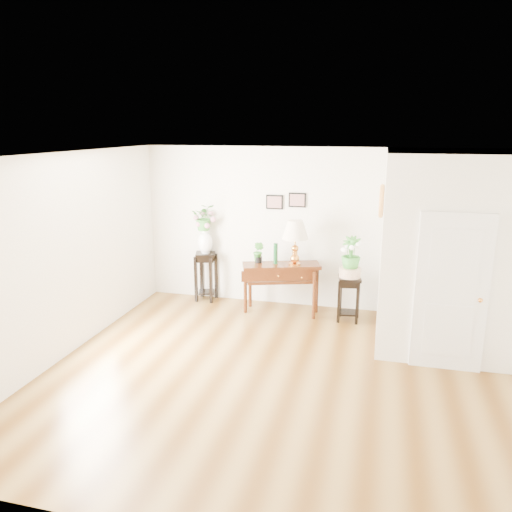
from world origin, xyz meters
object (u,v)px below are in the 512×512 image
(table_lamp, at_px, (295,245))
(plant_stand_b, at_px, (349,299))
(plant_stand_a, at_px, (206,276))
(console_table, at_px, (281,288))

(table_lamp, relative_size, plant_stand_b, 1.02)
(table_lamp, xyz_separation_m, plant_stand_a, (-1.70, 0.30, -0.77))
(table_lamp, relative_size, plant_stand_a, 0.86)
(console_table, bearing_deg, plant_stand_b, -22.55)
(console_table, relative_size, table_lamp, 1.69)
(table_lamp, distance_m, plant_stand_b, 1.26)
(plant_stand_a, bearing_deg, console_table, -11.61)
(table_lamp, bearing_deg, plant_stand_a, 169.91)
(table_lamp, bearing_deg, plant_stand_b, -4.88)
(plant_stand_a, height_order, plant_stand_b, plant_stand_a)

